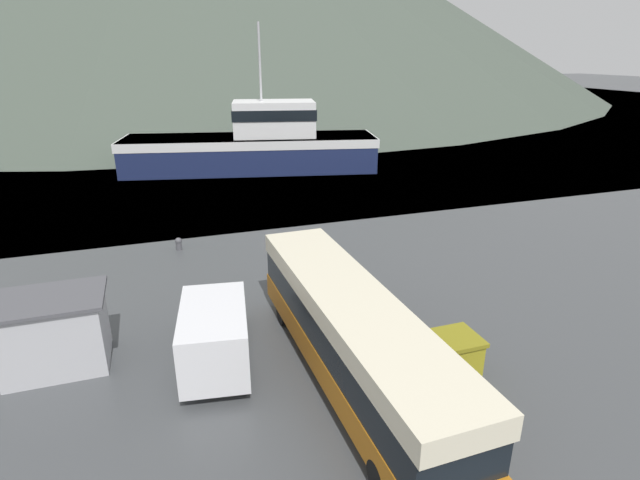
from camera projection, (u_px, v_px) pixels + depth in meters
water_surface at (166, 91)px, 136.46m from camera, size 240.00×240.00×0.00m
tour_bus at (351, 333)px, 15.81m from camera, size 2.65×12.44×3.14m
delivery_van at (215, 330)px, 17.06m from camera, size 2.95×5.86×2.31m
fishing_boat at (255, 144)px, 44.88m from camera, size 23.14×10.47×12.49m
storage_bin at (455, 354)px, 16.58m from camera, size 1.45×1.48×1.42m
dock_kiosk at (54, 332)px, 16.77m from camera, size 3.51×2.59×2.60m
mooring_bollard at (179, 243)px, 27.16m from camera, size 0.37×0.37×0.69m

